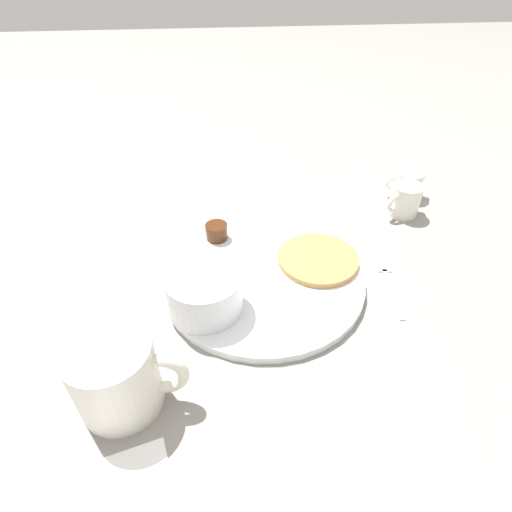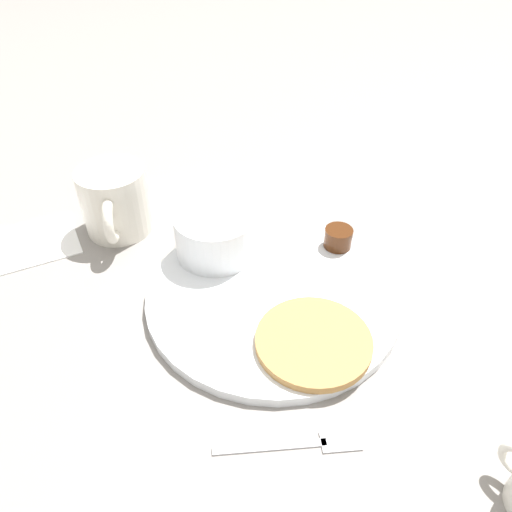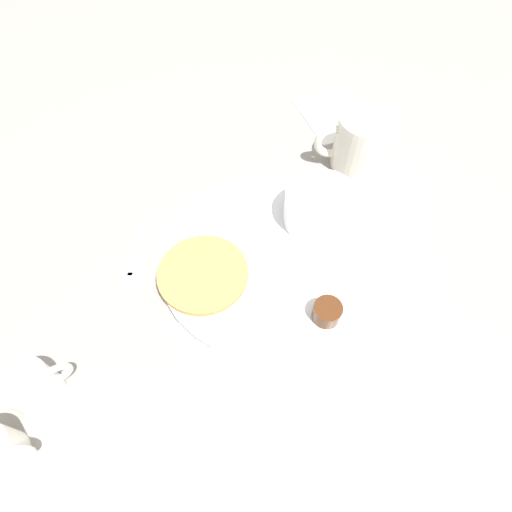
# 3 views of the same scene
# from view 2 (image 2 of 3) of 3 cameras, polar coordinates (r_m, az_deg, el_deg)

# --- Properties ---
(ground_plane) EXTENTS (4.00, 4.00, 0.00)m
(ground_plane) POSITION_cam_2_polar(r_m,az_deg,el_deg) (0.58, 1.92, -4.84)
(ground_plane) COLOR gray
(plate) EXTENTS (0.29, 0.29, 0.01)m
(plate) POSITION_cam_2_polar(r_m,az_deg,el_deg) (0.58, 1.93, -4.42)
(plate) COLOR white
(plate) RESTS_ON ground_plane
(pancake_stack) EXTENTS (0.12, 0.12, 0.01)m
(pancake_stack) POSITION_cam_2_polar(r_m,az_deg,el_deg) (0.52, 6.59, -9.70)
(pancake_stack) COLOR #B78447
(pancake_stack) RESTS_ON plate
(bowl) EXTENTS (0.10, 0.10, 0.05)m
(bowl) POSITION_cam_2_polar(r_m,az_deg,el_deg) (0.61, -4.67, 2.64)
(bowl) COLOR white
(bowl) RESTS_ON plate
(syrup_cup) EXTENTS (0.04, 0.04, 0.03)m
(syrup_cup) POSITION_cam_2_polar(r_m,az_deg,el_deg) (0.63, 9.37, 2.07)
(syrup_cup) COLOR #47230F
(syrup_cup) RESTS_ON plate
(butter_ramekin) EXTENTS (0.05, 0.05, 0.04)m
(butter_ramekin) POSITION_cam_2_polar(r_m,az_deg,el_deg) (0.63, -4.09, 2.88)
(butter_ramekin) COLOR white
(butter_ramekin) RESTS_ON plate
(coffee_mug) EXTENTS (0.09, 0.12, 0.09)m
(coffee_mug) POSITION_cam_2_polar(r_m,az_deg,el_deg) (0.68, -15.82, 6.01)
(coffee_mug) COLOR silver
(coffee_mug) RESTS_ON ground_plane
(fork) EXTENTS (0.13, 0.03, 0.00)m
(fork) POSITION_cam_2_polar(r_m,az_deg,el_deg) (0.47, 5.71, -20.53)
(fork) COLOR silver
(fork) RESTS_ON ground_plane
(napkin) EXTENTS (0.16, 0.13, 0.00)m
(napkin) POSITION_cam_2_polar(r_m,az_deg,el_deg) (0.72, -25.10, 1.22)
(napkin) COLOR white
(napkin) RESTS_ON ground_plane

